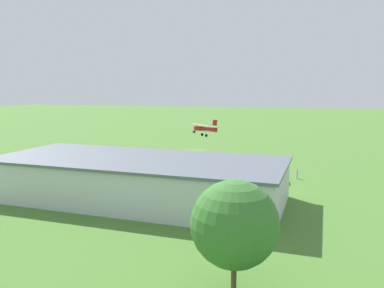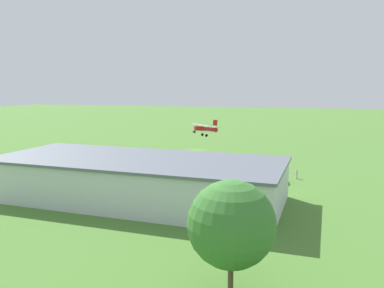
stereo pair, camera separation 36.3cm
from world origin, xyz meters
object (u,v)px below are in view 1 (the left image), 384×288
object	(u,v)px
hangar	(139,179)
person_near_hangar_door	(258,173)
car_black	(50,162)
car_green	(17,160)
tree_by_windsock	(235,224)
biplane	(205,129)
car_white	(83,164)
person_beside_truck	(297,174)
car_silver	(278,177)

from	to	relation	value
hangar	person_near_hangar_door	xyz separation A→B (m)	(-14.09, -16.84, -2.02)
car_black	car_green	world-z (taller)	car_green
person_near_hangar_door	tree_by_windsock	size ratio (longest dim) A/B	0.20
person_near_hangar_door	hangar	bearing A→B (deg)	50.09
car_black	biplane	bearing A→B (deg)	-137.80
hangar	biplane	bearing A→B (deg)	-89.55
person_near_hangar_door	tree_by_windsock	distance (m)	37.08
car_white	tree_by_windsock	world-z (taller)	tree_by_windsock
hangar	car_black	distance (m)	29.48
biplane	car_white	size ratio (longest dim) A/B	1.63
biplane	car_white	distance (m)	28.63
car_green	tree_by_windsock	size ratio (longest dim) A/B	0.54
car_black	person_beside_truck	xyz separation A→B (m)	(-45.24, -2.52, -0.07)
car_green	person_near_hangar_door	size ratio (longest dim) A/B	2.78
person_near_hangar_door	person_beside_truck	xyz separation A→B (m)	(-6.23, -1.30, -0.05)
hangar	car_silver	xyz separation A→B (m)	(-17.43, -14.98, -1.98)
car_silver	person_near_hangar_door	xyz separation A→B (m)	(3.34, -1.86, -0.03)
biplane	car_black	size ratio (longest dim) A/B	1.80
car_green	person_beside_truck	bearing A→B (deg)	-177.64
hangar	person_beside_truck	xyz separation A→B (m)	(-20.31, -18.14, -2.07)
car_silver	tree_by_windsock	distance (m)	35.19
biplane	tree_by_windsock	distance (m)	60.20
hangar	car_silver	world-z (taller)	hangar
car_green	tree_by_windsock	bearing A→B (deg)	143.83
car_green	car_silver	bearing A→B (deg)	178.90
person_beside_truck	car_green	bearing A→B (deg)	2.36
person_beside_truck	hangar	bearing A→B (deg)	41.76
car_white	car_green	world-z (taller)	car_green
car_black	person_near_hangar_door	xyz separation A→B (m)	(-39.01, -1.22, -0.02)
car_silver	car_black	xyz separation A→B (m)	(42.36, -0.64, -0.02)
car_white	car_black	size ratio (longest dim) A/B	1.10
car_black	person_near_hangar_door	distance (m)	39.03
car_green	person_near_hangar_door	bearing A→B (deg)	-178.91
biplane	person_beside_truck	world-z (taller)	biplane
hangar	car_green	bearing A→B (deg)	-25.91
person_near_hangar_door	car_white	bearing A→B (deg)	1.27
biplane	car_silver	xyz separation A→B (m)	(-17.73, 22.97, -4.78)
car_silver	person_near_hangar_door	world-z (taller)	car_silver
car_black	person_beside_truck	bearing A→B (deg)	-176.82
car_white	car_green	distance (m)	14.63
car_white	person_near_hangar_door	size ratio (longest dim) A/B	2.71
hangar	tree_by_windsock	bearing A→B (deg)	129.20
tree_by_windsock	person_near_hangar_door	bearing A→B (deg)	-86.63
car_silver	car_green	world-z (taller)	car_green
car_green	person_beside_truck	distance (m)	53.18
biplane	car_silver	world-z (taller)	biplane
person_near_hangar_door	tree_by_windsock	world-z (taller)	tree_by_windsock
tree_by_windsock	hangar	bearing A→B (deg)	-50.80
hangar	biplane	size ratio (longest dim) A/B	5.46
hangar	car_black	bearing A→B (deg)	-32.07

